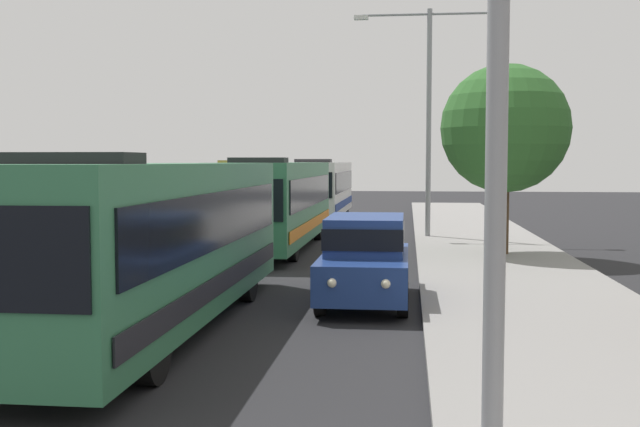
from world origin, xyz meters
name	(u,v)px	position (x,y,z in m)	size (l,w,h in m)	color
bus_lead	(153,238)	(-1.30, 13.16, 1.69)	(2.58, 10.94, 3.21)	#33724C
bus_second_in_line	(277,201)	(-1.30, 26.44, 1.69)	(2.58, 11.40, 3.21)	#33724C
bus_middle	(321,188)	(-1.30, 40.06, 1.69)	(2.58, 10.68, 3.21)	silver
white_suv	(365,256)	(2.40, 16.25, 1.03)	(1.86, 4.54, 1.90)	navy
box_truck_oncoming	(250,189)	(-4.60, 37.61, 1.70)	(2.35, 7.34, 3.15)	navy
streetlamp_mid	(429,99)	(4.10, 30.14, 5.52)	(5.89, 0.28, 8.85)	gray
roadside_tree	(505,129)	(6.35, 24.47, 4.12)	(4.06, 4.06, 6.01)	#4C3823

